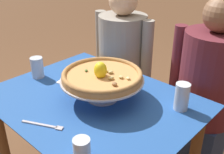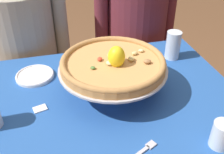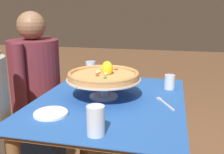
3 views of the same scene
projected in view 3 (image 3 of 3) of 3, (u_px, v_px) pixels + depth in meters
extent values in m
cylinder|color=brown|center=(168.00, 133.00, 1.96)|extent=(0.06, 0.06, 0.73)
cylinder|color=brown|center=(83.00, 124.00, 2.10)|extent=(0.06, 0.06, 0.73)
cube|color=brown|center=(110.00, 102.00, 1.51)|extent=(1.03, 0.79, 0.02)
cube|color=#23519E|center=(110.00, 100.00, 1.50)|extent=(1.07, 0.83, 0.00)
cylinder|color=#B7B7C1|center=(104.00, 96.00, 1.54)|extent=(0.17, 0.17, 0.01)
cylinder|color=#B7B7C1|center=(104.00, 88.00, 1.52)|extent=(0.05, 0.05, 0.09)
cylinder|color=#B7B7C1|center=(104.00, 79.00, 1.51)|extent=(0.43, 0.43, 0.01)
cylinder|color=tan|center=(104.00, 76.00, 1.51)|extent=(0.41, 0.41, 0.02)
torus|color=#AF7D47|center=(104.00, 74.00, 1.50)|extent=(0.41, 0.41, 0.02)
ellipsoid|color=tan|center=(108.00, 70.00, 1.57)|extent=(0.03, 0.03, 0.02)
ellipsoid|color=tan|center=(103.00, 69.00, 1.60)|extent=(0.03, 0.03, 0.01)
ellipsoid|color=beige|center=(106.00, 74.00, 1.48)|extent=(0.04, 0.04, 0.02)
ellipsoid|color=tan|center=(97.00, 72.00, 1.51)|extent=(0.03, 0.02, 0.02)
ellipsoid|color=#996B42|center=(115.00, 69.00, 1.61)|extent=(0.03, 0.03, 0.02)
ellipsoid|color=tan|center=(98.00, 72.00, 1.53)|extent=(0.03, 0.03, 0.02)
ellipsoid|color=beige|center=(102.00, 68.00, 1.64)|extent=(0.03, 0.02, 0.01)
ellipsoid|color=#C63D28|center=(97.00, 75.00, 1.46)|extent=(0.03, 0.03, 0.01)
ellipsoid|color=#4C7533|center=(105.00, 77.00, 1.41)|extent=(0.03, 0.03, 0.01)
ellipsoid|color=yellow|center=(107.00, 69.00, 1.50)|extent=(0.07, 0.07, 0.09)
cylinder|color=silver|center=(91.00, 71.00, 1.90)|extent=(0.07, 0.07, 0.14)
cylinder|color=silver|center=(91.00, 75.00, 1.90)|extent=(0.06, 0.06, 0.08)
cylinder|color=silver|center=(96.00, 121.00, 1.06)|extent=(0.07, 0.07, 0.13)
cylinder|color=silver|center=(96.00, 130.00, 1.07)|extent=(0.07, 0.07, 0.05)
cylinder|color=silver|center=(169.00, 82.00, 1.69)|extent=(0.07, 0.07, 0.09)
cylinder|color=silver|center=(169.00, 86.00, 1.70)|extent=(0.06, 0.06, 0.04)
cylinder|color=white|center=(51.00, 114.00, 1.28)|extent=(0.17, 0.17, 0.01)
torus|color=white|center=(51.00, 113.00, 1.28)|extent=(0.17, 0.17, 0.01)
cube|color=#B7B7C1|center=(166.00, 104.00, 1.42)|extent=(0.16, 0.09, 0.01)
cube|color=#B7B7C1|center=(159.00, 98.00, 1.51)|extent=(0.04, 0.04, 0.01)
cube|color=white|center=(96.00, 117.00, 1.25)|extent=(0.06, 0.05, 0.00)
cube|color=navy|center=(40.00, 141.00, 2.10)|extent=(0.30, 0.34, 0.47)
cylinder|color=maroon|center=(35.00, 78.00, 1.97)|extent=(0.39, 0.39, 0.57)
sphere|color=brown|center=(31.00, 26.00, 1.87)|extent=(0.20, 0.20, 0.20)
cylinder|color=maroon|center=(20.00, 80.00, 1.74)|extent=(0.08, 0.08, 0.48)
cylinder|color=maroon|center=(47.00, 66.00, 2.17)|extent=(0.08, 0.08, 0.48)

